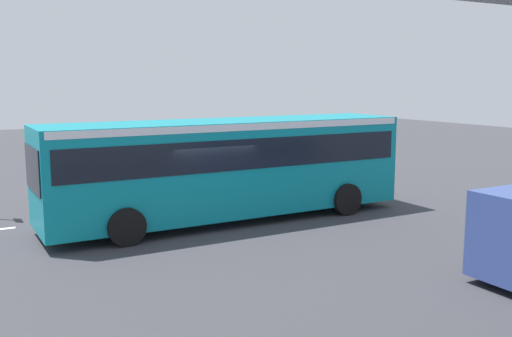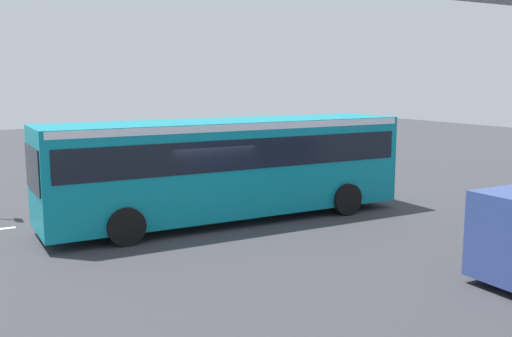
% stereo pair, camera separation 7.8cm
% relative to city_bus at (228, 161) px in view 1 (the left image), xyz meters
% --- Properties ---
extents(ground, '(80.00, 80.00, 0.00)m').
position_rel_city_bus_xyz_m(ground, '(1.03, 0.32, -1.88)').
color(ground, '#38383D').
extents(city_bus, '(11.54, 2.85, 3.15)m').
position_rel_city_bus_xyz_m(city_bus, '(0.00, 0.00, 0.00)').
color(city_bus, '#0C8493').
rests_on(city_bus, ground).
extents(lane_dash_leftmost, '(2.00, 0.20, 0.01)m').
position_rel_city_bus_xyz_m(lane_dash_leftmost, '(-4.97, -2.25, -1.88)').
color(lane_dash_leftmost, silver).
rests_on(lane_dash_leftmost, ground).
extents(lane_dash_left, '(2.00, 0.20, 0.01)m').
position_rel_city_bus_xyz_m(lane_dash_left, '(-0.97, -2.25, -1.88)').
color(lane_dash_left, silver).
rests_on(lane_dash_left, ground).
extents(lane_dash_centre, '(2.00, 0.20, 0.01)m').
position_rel_city_bus_xyz_m(lane_dash_centre, '(3.03, -2.25, -1.88)').
color(lane_dash_centre, silver).
rests_on(lane_dash_centre, ground).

